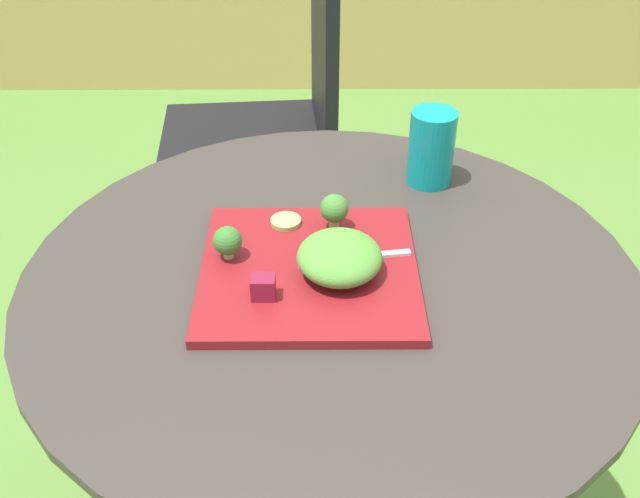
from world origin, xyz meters
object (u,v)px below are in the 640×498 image
salad_plate (309,271)px  drinking_glass (431,151)px  fork (343,258)px  patio_chair (280,109)px

salad_plate → drinking_glass: size_ratio=2.39×
salad_plate → fork: fork is taller
drinking_glass → fork: (-0.14, -0.23, -0.04)m
patio_chair → fork: 0.96m
fork → patio_chair: bearing=97.9°
patio_chair → salad_plate: 0.97m
patio_chair → fork: patio_chair is taller
fork → salad_plate: bearing=-162.3°
patio_chair → salad_plate: patio_chair is taller
patio_chair → fork: bearing=-82.1°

